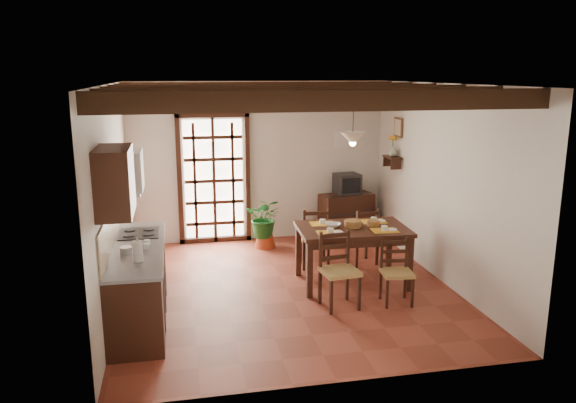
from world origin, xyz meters
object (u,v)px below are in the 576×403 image
object	(u,v)px
dining_table	(352,234)
chair_far_left	(314,248)
chair_near_left	(339,284)
kitchen_counter	(138,282)
chair_near_right	(396,284)
pendant_lamp	(353,137)
chair_far_right	(362,246)
potted_plant	(265,215)
sideboard	(346,216)
crt_tv	(347,184)

from	to	relation	value
dining_table	chair_far_left	size ratio (longest dim) A/B	1.64
chair_near_left	kitchen_counter	bearing A→B (deg)	169.19
chair_near_right	pendant_lamp	world-z (taller)	pendant_lamp
chair_far_right	potted_plant	xyz separation A→B (m)	(-1.36, 1.14, 0.29)
dining_table	chair_near_left	size ratio (longest dim) A/B	1.61
kitchen_counter	chair_near_left	size ratio (longest dim) A/B	2.32
sideboard	pendant_lamp	distance (m)	2.76
chair_far_right	potted_plant	world-z (taller)	potted_plant
chair_near_left	dining_table	bearing A→B (deg)	53.87
kitchen_counter	crt_tv	world-z (taller)	kitchen_counter
dining_table	chair_far_left	bearing A→B (deg)	116.06
chair_near_left	chair_far_right	distance (m)	1.74
kitchen_counter	pendant_lamp	size ratio (longest dim) A/B	2.66
chair_far_left	crt_tv	distance (m)	1.84
chair_far_right	potted_plant	distance (m)	1.80
dining_table	pendant_lamp	distance (m)	1.36
kitchen_counter	chair_near_right	bearing A→B (deg)	-3.17
kitchen_counter	chair_near_right	world-z (taller)	kitchen_counter
kitchen_counter	sideboard	size ratio (longest dim) A/B	2.37
chair_near_right	kitchen_counter	bearing A→B (deg)	-177.58
sideboard	crt_tv	size ratio (longest dim) A/B	2.05
chair_far_left	sideboard	bearing A→B (deg)	-119.72
pendant_lamp	sideboard	bearing A→B (deg)	74.00
chair_far_right	pendant_lamp	distance (m)	1.96
kitchen_counter	chair_near_left	bearing A→B (deg)	-3.34
pendant_lamp	dining_table	bearing A→B (deg)	-90.00
kitchen_counter	chair_far_right	bearing A→B (deg)	22.58
chair_far_left	potted_plant	xyz separation A→B (m)	(-0.59, 1.11, 0.27)
crt_tv	chair_far_right	bearing A→B (deg)	-104.10
dining_table	chair_near_right	bearing A→B (deg)	-63.97
dining_table	chair_far_right	world-z (taller)	chair_far_right
potted_plant	sideboard	bearing A→B (deg)	11.04
chair_near_right	crt_tv	distance (m)	3.10
dining_table	potted_plant	world-z (taller)	potted_plant
chair_near_right	pendant_lamp	distance (m)	2.05
dining_table	chair_near_right	size ratio (longest dim) A/B	1.86
chair_near_right	crt_tv	size ratio (longest dim) A/B	1.82
chair_far_left	sideboard	size ratio (longest dim) A/B	1.00
potted_plant	pendant_lamp	size ratio (longest dim) A/B	2.15
chair_near_left	potted_plant	distance (m)	2.73
dining_table	kitchen_counter	bearing A→B (deg)	-165.52
chair_near_right	sideboard	world-z (taller)	chair_near_right
chair_far_left	chair_near_right	bearing A→B (deg)	117.83
dining_table	potted_plant	distance (m)	2.13
chair_far_left	potted_plant	distance (m)	1.29
dining_table	pendant_lamp	world-z (taller)	pendant_lamp
chair_far_left	chair_far_right	xyz separation A→B (m)	(0.76, -0.03, -0.02)
crt_tv	kitchen_counter	bearing A→B (deg)	-147.92
chair_far_right	crt_tv	xyz separation A→B (m)	(0.19, 1.44, 0.72)
dining_table	potted_plant	size ratio (longest dim) A/B	0.86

